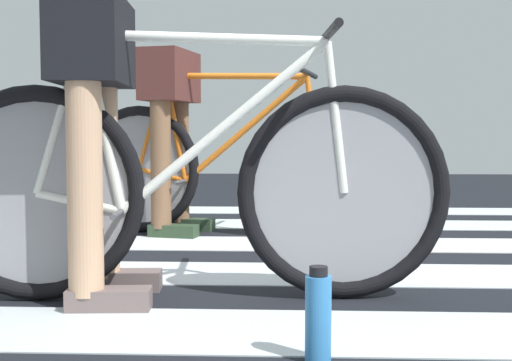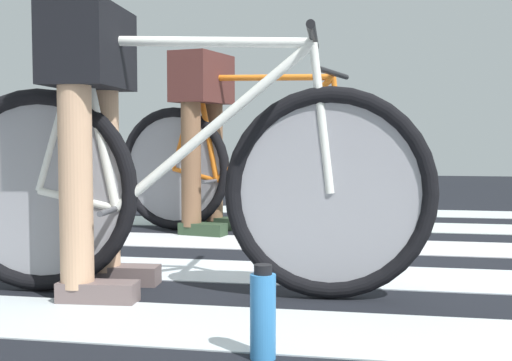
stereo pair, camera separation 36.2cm
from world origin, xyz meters
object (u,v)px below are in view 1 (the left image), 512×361
object	(u,v)px
cyclist_2_of_2	(171,116)
bicycle_1_of_2	(190,185)
cyclist_1_of_2	(95,107)
bicycle_2_of_2	(225,165)
water_bottle	(318,317)

from	to	relation	value
cyclist_2_of_2	bicycle_1_of_2	bearing A→B (deg)	-65.98
cyclist_1_of_2	bicycle_2_of_2	xyz separation A→B (m)	(0.29, 1.47, -0.26)
bicycle_1_of_2	cyclist_2_of_2	xyz separation A→B (m)	(-0.32, 1.51, 0.27)
bicycle_1_of_2	water_bottle	size ratio (longest dim) A/B	7.39
cyclist_2_of_2	water_bottle	size ratio (longest dim) A/B	4.32
cyclist_1_of_2	cyclist_2_of_2	bearing A→B (deg)	86.33
bicycle_1_of_2	cyclist_2_of_2	world-z (taller)	cyclist_2_of_2
bicycle_1_of_2	bicycle_2_of_2	distance (m)	1.44
cyclist_1_of_2	bicycle_1_of_2	bearing A→B (deg)	-0.00
water_bottle	cyclist_2_of_2	bearing A→B (deg)	108.82
bicycle_1_of_2	water_bottle	bearing A→B (deg)	-60.98
bicycle_1_of_2	water_bottle	distance (m)	0.78
bicycle_2_of_2	cyclist_2_of_2	world-z (taller)	cyclist_2_of_2
bicycle_2_of_2	cyclist_2_of_2	xyz separation A→B (m)	(-0.30, 0.06, 0.27)
cyclist_1_of_2	water_bottle	world-z (taller)	cyclist_1_of_2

